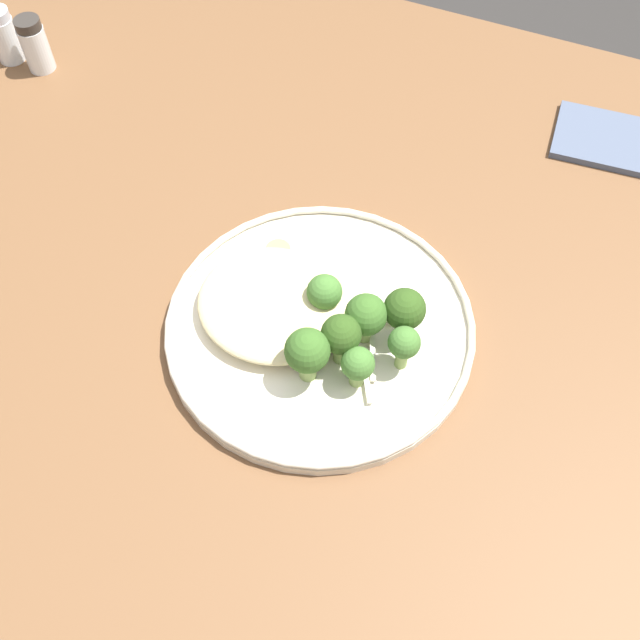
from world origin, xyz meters
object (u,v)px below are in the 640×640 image
dinner_plate (320,327)px  seared_scallop_tilted_round (315,306)px  seared_scallop_front_small (240,316)px  salt_shaker (4,36)px  seared_scallop_half_hidden (278,253)px  broccoli_floret_near_rim (404,344)px  seared_scallop_right_edge (281,337)px  seared_scallop_on_noodles (277,286)px  broccoli_floret_rear_charred (341,336)px  seared_scallop_left_edge (274,306)px  broccoli_floret_tall_stalk (307,352)px  broccoli_floret_small_sprig (406,308)px  seared_scallop_center_golden (251,286)px  folded_napkin (622,143)px  pepper_shaker (35,45)px  broccoli_floret_front_edge (358,365)px  broccoli_floret_right_tilted (325,294)px  broccoli_floret_center_pile (366,316)px

dinner_plate → seared_scallop_tilted_round: (-0.01, 0.01, 0.01)m
seared_scallop_front_small → salt_shaker: 0.50m
salt_shaker → seared_scallop_half_hidden: bearing=-20.4°
broccoli_floret_near_rim → seared_scallop_right_edge: bearing=-168.2°
seared_scallop_tilted_round → seared_scallop_on_noodles: (-0.04, 0.01, 0.00)m
seared_scallop_tilted_round → broccoli_floret_rear_charred: broccoli_floret_rear_charred is taller
dinner_plate → seared_scallop_half_hidden: 0.09m
seared_scallop_left_edge → broccoli_floret_tall_stalk: size_ratio=0.52×
seared_scallop_left_edge → broccoli_floret_tall_stalk: (0.06, -0.05, 0.03)m
seared_scallop_tilted_round → broccoli_floret_small_sprig: broccoli_floret_small_sprig is taller
seared_scallop_tilted_round → seared_scallop_on_noodles: seared_scallop_on_noodles is taller
broccoli_floret_small_sprig → seared_scallop_tilted_round: bearing=-170.5°
broccoli_floret_small_sprig → seared_scallop_center_golden: bearing=-173.1°
broccoli_floret_tall_stalk → salt_shaker: 0.58m
broccoli_floret_tall_stalk → broccoli_floret_small_sprig: bearing=51.8°
seared_scallop_tilted_round → folded_napkin: 0.42m
dinner_plate → seared_scallop_front_small: seared_scallop_front_small is taller
broccoli_floret_small_sprig → broccoli_floret_tall_stalk: 0.10m
seared_scallop_tilted_round → pepper_shaker: (-0.45, 0.21, 0.01)m
broccoli_floret_near_rim → broccoli_floret_tall_stalk: broccoli_floret_tall_stalk is taller
seared_scallop_on_noodles → folded_napkin: seared_scallop_on_noodles is taller
dinner_plate → broccoli_floret_near_rim: (0.08, -0.01, 0.04)m
seared_scallop_center_golden → broccoli_floret_front_edge: size_ratio=0.67×
dinner_plate → broccoli_floret_near_rim: bearing=-6.4°
seared_scallop_half_hidden → seared_scallop_front_small: 0.08m
seared_scallop_center_golden → folded_napkin: 0.46m
broccoli_floret_small_sprig → broccoli_floret_near_rim: bearing=-72.0°
seared_scallop_center_golden → broccoli_floret_rear_charred: broccoli_floret_rear_charred is taller
seared_scallop_half_hidden → seared_scallop_center_golden: (-0.01, -0.05, 0.00)m
broccoli_floret_front_edge → pepper_shaker: 0.58m
dinner_plate → seared_scallop_on_noodles: (-0.05, 0.02, 0.01)m
seared_scallop_front_small → seared_scallop_center_golden: size_ratio=1.13×
salt_shaker → folded_napkin: bearing=11.3°
seared_scallop_on_noodles → broccoli_floret_right_tilted: (0.05, -0.00, 0.02)m
seared_scallop_left_edge → seared_scallop_tilted_round: size_ratio=1.25×
broccoli_floret_front_edge → salt_shaker: salt_shaker is taller
seared_scallop_half_hidden → broccoli_floret_small_sprig: 0.15m
dinner_plate → seared_scallop_center_golden: seared_scallop_center_golden is taller
seared_scallop_front_small → broccoli_floret_small_sprig: (0.14, 0.05, 0.03)m
broccoli_floret_rear_charred → broccoli_floret_front_edge: size_ratio=1.26×
seared_scallop_front_small → broccoli_floret_rear_charred: bearing=0.4°
seared_scallop_center_golden → seared_scallop_right_edge: 0.06m
seared_scallop_half_hidden → seared_scallop_on_noodles: bearing=-66.3°
seared_scallop_left_edge → broccoli_floret_center_pile: (0.09, 0.01, 0.03)m
seared_scallop_left_edge → broccoli_floret_front_edge: size_ratio=0.68×
folded_napkin → seared_scallop_right_edge: bearing=-121.1°
broccoli_floret_center_pile → broccoli_floret_front_edge: bearing=-77.0°
seared_scallop_half_hidden → broccoli_floret_near_rim: 0.17m
broccoli_floret_right_tilted → broccoli_floret_rear_charred: size_ratio=0.83×
folded_napkin → seared_scallop_center_golden: bearing=-129.1°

